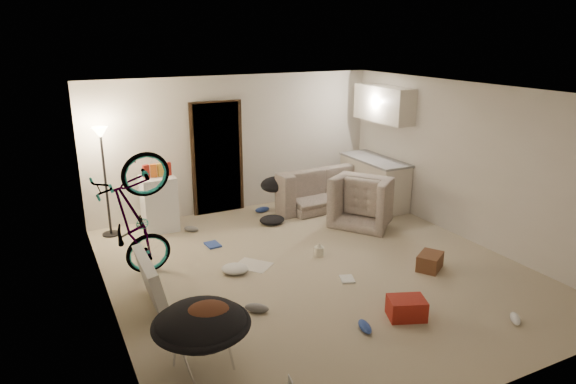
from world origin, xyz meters
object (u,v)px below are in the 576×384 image
bicycle (137,246)px  tv_box (152,283)px  floor_lamp (103,158)px  kitchen_counter (374,183)px  sofa (319,190)px  drink_case_a (430,262)px  armchair (367,204)px  juicer (319,251)px  mini_fridge (159,203)px  drink_case_b (406,308)px  saucer_chair (202,332)px

bicycle → tv_box: (0.00, -0.88, -0.14)m
floor_lamp → kitchen_counter: floor_lamp is taller
bicycle → sofa: bearing=-68.9°
floor_lamp → drink_case_a: 5.26m
armchair → juicer: bearing=85.5°
mini_fridge → drink_case_b: mini_fridge is taller
armchair → bicycle: (-4.07, -0.46, 0.15)m
mini_fridge → drink_case_b: bearing=-64.1°
kitchen_counter → saucer_chair: (-4.55, -3.46, -0.03)m
kitchen_counter → armchair: 0.99m
armchair → bicycle: bearing=60.8°
drink_case_b → armchair: bearing=84.7°
floor_lamp → juicer: size_ratio=8.71×
saucer_chair → drink_case_a: 3.65m
drink_case_b → floor_lamp: bearing=144.0°
sofa → drink_case_b: sofa is taller
bicycle → juicer: size_ratio=8.74×
mini_fridge → saucer_chair: size_ratio=0.95×
mini_fridge → bicycle: bearing=-110.8°
sofa → drink_case_b: bearing=70.3°
bicycle → saucer_chair: bearing=-177.8°
drink_case_b → sofa: bearing=95.6°
bicycle → drink_case_b: bicycle is taller
mini_fridge → kitchen_counter: bearing=-6.4°
kitchen_counter → armchair: kitchen_counter is taller
floor_lamp → armchair: 4.50m
bicycle → juicer: bicycle is taller
bicycle → tv_box: bicycle is taller
kitchen_counter → floor_lamp: bearing=172.3°
floor_lamp → drink_case_b: size_ratio=4.26×
sofa → drink_case_b: (-1.16, -4.06, -0.17)m
tv_box → kitchen_counter: bearing=24.3°
kitchen_counter → mini_fridge: mini_fridge is taller
kitchen_counter → drink_case_a: kitchen_counter is taller
armchair → drink_case_a: 2.04m
mini_fridge → saucer_chair: mini_fridge is taller
floor_lamp → mini_fridge: bearing=-7.1°
drink_case_a → drink_case_b: drink_case_b is taller
juicer → saucer_chair: bearing=-142.6°
armchair → drink_case_a: (-0.32, -2.01, -0.21)m
floor_lamp → sofa: 4.01m
kitchen_counter → sofa: 1.07m
mini_fridge → drink_case_b: size_ratio=2.19×
bicycle → mini_fridge: bicycle is taller
armchair → juicer: 1.77m
kitchen_counter → bicycle: bearing=-166.0°
mini_fridge → drink_case_a: bearing=-45.8°
mini_fridge → tv_box: (-0.70, -2.61, -0.13)m
armchair → bicycle: size_ratio=0.55×
floor_lamp → kitchen_counter: 4.95m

